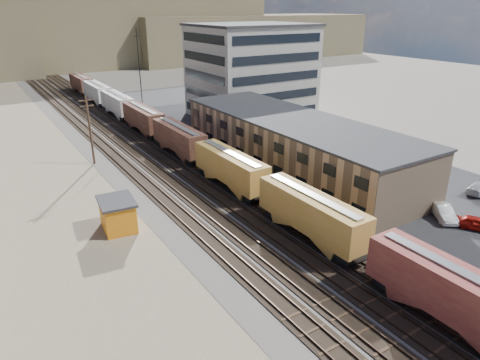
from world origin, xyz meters
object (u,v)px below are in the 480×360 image
freight_train (160,127)px  parked_car_blue (296,133)px  utility_pole_north (90,129)px  maintenance_shed (118,214)px  parked_car_white (443,213)px  parked_car_red (476,223)px  parked_car_silver (480,188)px

freight_train → parked_car_blue: 23.62m
utility_pole_north → maintenance_shed: 22.07m
maintenance_shed → parked_car_white: maintenance_shed is taller
parked_car_red → parked_car_white: parked_car_white is taller
freight_train → utility_pole_north: size_ratio=11.97×
freight_train → maintenance_shed: (-15.52, -25.92, -1.11)m
parked_car_white → parked_car_blue: 33.60m
maintenance_shed → freight_train: bearing=59.1°
maintenance_shed → parked_car_white: 34.81m
parked_car_white → maintenance_shed: bearing=-174.0°
freight_train → utility_pole_north: (-12.30, -4.40, 2.50)m
parked_car_white → parked_car_blue: (6.47, 32.98, -0.03)m
parked_car_silver → parked_car_blue: (-3.68, 31.24, 0.01)m
freight_train → utility_pole_north: 13.30m
utility_pole_north → parked_car_blue: size_ratio=1.90×
maintenance_shed → parked_car_white: bearing=-28.9°
utility_pole_north → freight_train: bearing=19.7°
maintenance_shed → parked_car_blue: size_ratio=0.92×
parked_car_white → parked_car_red: bearing=-41.9°
parked_car_blue → maintenance_shed: bearing=164.4°
parked_car_blue → parked_car_red: bearing=-138.2°
freight_train → parked_car_silver: size_ratio=24.18×
maintenance_shed → parked_car_red: (31.22, -20.08, -1.00)m
maintenance_shed → parked_car_blue: (36.93, 16.15, -0.95)m
freight_train → parked_car_silver: (25.09, -41.01, -2.08)m
utility_pole_north → parked_car_white: bearing=-54.6°
freight_train → maintenance_shed: size_ratio=24.81×
utility_pole_north → parked_car_silver: (37.39, -36.61, -4.58)m
freight_train → maintenance_shed: bearing=-120.9°
parked_car_white → parked_car_blue: size_ratio=0.87×
parked_car_white → parked_car_blue: bearing=113.8°
parked_car_red → parked_car_white: 3.35m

